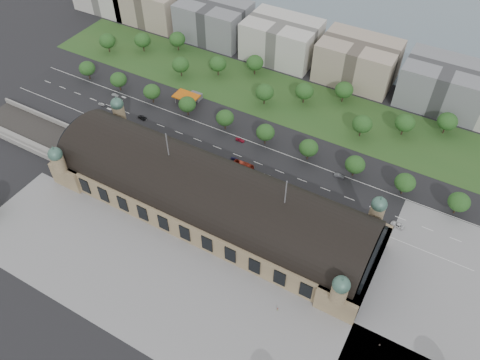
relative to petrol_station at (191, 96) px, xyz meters
The scene contains 54 objects.
ground 84.71m from the petrol_station, 50.45° to the right, with size 900.00×900.00×0.00m, color black.
station 84.98m from the petrol_station, 50.45° to the right, with size 150.00×48.40×44.30m.
track_cutting 87.79m from the petrol_station, 129.73° to the right, with size 70.00×24.00×3.10m.
plaza_south 126.63m from the petrol_station, 59.68° to the right, with size 190.00×48.00×0.12m, color gray.
plaza_east 169.97m from the petrol_station, 22.59° to the right, with size 56.00×100.00×0.12m, color gray.
road_slab 43.62m from the petrol_station, 38.82° to the right, with size 260.00×26.00×0.10m, color black.
grass_belt 47.86m from the petrol_station, 35.47° to the left, with size 300.00×45.00×0.10m, color #2A5321.
petrol_station is the anchor object (origin of this frame).
office_1 102.26m from the petrol_station, 138.33° to the left, with size 45.00×32.00×24.00m, color tan.
office_2 73.13m from the petrol_station, 111.07° to the left, with size 45.00×32.00×24.00m, color slate.
office_3 72.38m from the petrol_station, 70.56° to the left, with size 45.00×32.00×24.00m, color beige.
office_4 100.64m from the petrol_station, 42.50° to the left, with size 45.00×32.00×24.00m, color tan.
office_5 141.49m from the petrol_station, 28.66° to the left, with size 45.00×32.00×24.00m, color slate.
tree_row_0 67.38m from the petrol_station, 169.47° to the right, with size 9.60×9.60×11.52m.
tree_row_1 44.08m from the petrol_station, 163.73° to the right, with size 9.60×9.60×11.52m.
tree_row_2 22.32m from the petrol_station, 145.83° to the right, with size 9.60×9.60×11.52m.
tree_row_3 14.35m from the petrol_station, 64.33° to the right, with size 9.60×9.60×11.52m.
tree_row_4 32.64m from the petrol_station, 22.33° to the right, with size 9.60×9.60×11.52m.
tree_row_5 55.47m from the petrol_station, 12.84° to the right, with size 9.60×9.60×11.52m.
tree_row_6 78.99m from the petrol_station, ahead, with size 9.60×9.60×11.52m.
tree_row_7 102.74m from the petrol_station, ahead, with size 9.60×9.60×11.52m.
tree_row_8 126.58m from the petrol_station, ahead, with size 9.60×9.60×11.52m.
tree_row_9 150.47m from the petrol_station, ahead, with size 9.60×9.60×11.52m.
tree_belt_0 78.30m from the petrol_station, 166.89° to the left, with size 10.40×10.40×12.48m.
tree_belt_1 64.57m from the petrol_station, 152.50° to the left, with size 10.40×10.40×12.48m.
tree_belt_2 56.72m from the petrol_station, 132.40° to the left, with size 10.40×10.40×12.48m.
tree_belt_3 26.54m from the petrol_station, 137.15° to the left, with size 10.40×10.40×12.48m.
tree_belt_4 30.15m from the petrol_station, 90.18° to the left, with size 10.40×10.40×12.48m.
tree_belt_5 46.08m from the petrol_station, 65.62° to the left, with size 10.40×10.40×12.48m.
tree_belt_6 42.15m from the petrol_station, 25.05° to the left, with size 10.40×10.40×12.48m.
tree_belt_7 64.40m from the petrol_station, 27.57° to the left, with size 10.40×10.40×12.48m.
tree_belt_8 86.76m from the petrol_station, 28.79° to the left, with size 10.40×10.40×12.48m.
tree_belt_9 96.68m from the petrol_station, 10.57° to the left, with size 10.40×10.40×12.48m.
tree_belt_10 117.83m from the petrol_station, 14.62° to the left, with size 10.40×10.40×12.48m.
tree_belt_11 139.39m from the petrol_station, 17.43° to the left, with size 10.40×10.40×12.48m.
traffic_car_0 51.22m from the petrol_station, 145.59° to the right, with size 1.69×4.20×1.43m, color silver.
traffic_car_1 45.13m from the petrol_station, 156.02° to the right, with size 1.41×4.06×1.34m, color gray.
traffic_car_2 31.05m from the petrol_station, 118.18° to the right, with size 2.45×5.30×1.47m, color black.
traffic_car_3 45.21m from the petrol_station, 22.21° to the right, with size 1.96×4.81×1.40m, color maroon.
traffic_car_4 55.66m from the petrol_station, 33.66° to the right, with size 1.60×3.98×1.36m, color #181742.
traffic_car_5 97.91m from the petrol_station, ahead, with size 1.73×4.96×1.64m, color #5A5B61.
traffic_car_6 133.76m from the petrol_station, 13.99° to the right, with size 2.71×5.87×1.63m, color silver.
parked_car_0 41.06m from the petrol_station, 100.69° to the right, with size 1.49×4.27×1.41m, color black.
parked_car_1 41.29m from the petrol_station, 102.33° to the right, with size 2.46×5.33×1.48m, color maroon.
parked_car_2 42.64m from the petrol_station, 71.11° to the right, with size 1.91×4.70×1.37m, color #191D48.
parked_car_3 41.40m from the petrol_station, 77.03° to the right, with size 1.81×4.50×1.53m, color #505357.
parked_car_4 44.69m from the petrol_station, 97.16° to the right, with size 1.57×4.50×1.48m, color white.
parked_car_5 43.27m from the petrol_station, 87.98° to the right, with size 2.49×5.41×1.50m, color gray.
parked_car_6 43.32m from the petrol_station, 68.63° to the right, with size 2.00×4.92×1.43m, color black.
bus_west 62.51m from the petrol_station, 32.18° to the right, with size 2.46×10.50×2.92m, color #B12F1C.
bus_mid 88.19m from the petrol_station, 25.73° to the right, with size 2.71×11.57×3.22m, color beige.
bus_east 72.88m from the petrol_station, 29.73° to the right, with size 2.59×11.07×3.08m, color silver.
pedestrian_0 139.18m from the petrol_station, 42.90° to the right, with size 0.78×0.45×1.59m, color gray.
pedestrian_2 166.07m from the petrol_station, 32.52° to the right, with size 0.80×0.46×1.64m, color gray.
Camera 1 is at (78.70, -112.66, 162.19)m, focal length 35.00 mm.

